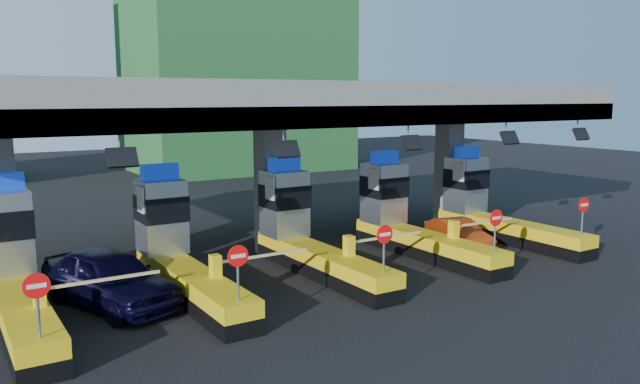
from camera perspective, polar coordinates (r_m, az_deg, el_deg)
ground at (r=23.81m, az=-1.10°, el=-7.11°), size 120.00×120.00×0.00m
toll_canopy at (r=25.41m, az=-4.53°, el=7.88°), size 28.00×12.09×7.00m
toll_lane_far_left at (r=20.61m, az=-26.25°, el=-6.53°), size 4.43×8.00×4.16m
toll_lane_left at (r=21.64m, az=-12.95°, el=-5.14°), size 4.43×8.00×4.16m
toll_lane_center at (r=23.70m, az=-1.46°, el=-3.70°), size 4.43×8.00×4.16m
toll_lane_right at (r=26.55m, az=7.85°, el=-2.43°), size 4.43×8.00×4.16m
toll_lane_far_right at (r=29.98m, az=15.19°, el=-1.38°), size 4.43×8.00×4.16m
bg_building_scaffold at (r=57.34m, az=-7.72°, el=16.17°), size 18.00×12.00×28.00m
van at (r=20.65m, az=-18.69°, el=-7.44°), size 3.77×5.76×1.82m
red_car at (r=27.54m, az=12.57°, el=-3.79°), size 2.11×4.01×1.26m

